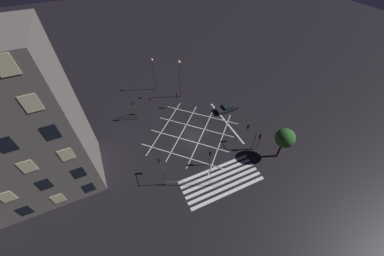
{
  "coord_description": "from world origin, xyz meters",
  "views": [
    {
      "loc": [
        -11.11,
        -24.25,
        28.63
      ],
      "look_at": [
        0.0,
        0.0,
        1.44
      ],
      "focal_mm": 20.0,
      "sensor_mm": 36.0,
      "label": 1
    }
  ],
  "objects_px": {
    "traffic_light_sw_cross": "(161,167)",
    "traffic_light_se_cross": "(251,132)",
    "traffic_light_nw_main": "(144,103)",
    "traffic_light_median_north": "(177,97)",
    "waiting_car": "(227,108)",
    "traffic_light_se_main": "(259,139)",
    "street_tree_near": "(285,138)",
    "street_lamp_east": "(153,68)",
    "street_lamp_west": "(179,71)",
    "traffic_light_nw_cross": "(134,107)",
    "traffic_light_median_south": "(210,155)"
  },
  "relations": [
    {
      "from": "waiting_car",
      "to": "traffic_light_median_north",
      "type": "bearing_deg",
      "value": -29.27
    },
    {
      "from": "traffic_light_se_main",
      "to": "traffic_light_median_south",
      "type": "xyz_separation_m",
      "value": [
        -8.69,
        0.59,
        -0.32
      ]
    },
    {
      "from": "street_lamp_west",
      "to": "traffic_light_nw_main",
      "type": "bearing_deg",
      "value": -161.3
    },
    {
      "from": "street_lamp_east",
      "to": "street_lamp_west",
      "type": "xyz_separation_m",
      "value": [
        4.02,
        -4.92,
        1.13
      ]
    },
    {
      "from": "traffic_light_se_main",
      "to": "waiting_car",
      "type": "bearing_deg",
      "value": -94.15
    },
    {
      "from": "traffic_light_median_north",
      "to": "traffic_light_se_cross",
      "type": "bearing_deg",
      "value": 27.44
    },
    {
      "from": "traffic_light_se_main",
      "to": "street_lamp_east",
      "type": "relative_size",
      "value": 0.51
    },
    {
      "from": "traffic_light_sw_cross",
      "to": "traffic_light_nw_cross",
      "type": "bearing_deg",
      "value": 1.43
    },
    {
      "from": "traffic_light_sw_cross",
      "to": "waiting_car",
      "type": "height_order",
      "value": "traffic_light_sw_cross"
    },
    {
      "from": "traffic_light_sw_cross",
      "to": "street_lamp_west",
      "type": "relative_size",
      "value": 0.45
    },
    {
      "from": "traffic_light_nw_main",
      "to": "street_lamp_west",
      "type": "height_order",
      "value": "street_lamp_west"
    },
    {
      "from": "traffic_light_median_south",
      "to": "traffic_light_se_cross",
      "type": "xyz_separation_m",
      "value": [
        8.08,
        0.98,
        0.61
      ]
    },
    {
      "from": "traffic_light_se_cross",
      "to": "traffic_light_median_north",
      "type": "height_order",
      "value": "traffic_light_se_cross"
    },
    {
      "from": "traffic_light_se_main",
      "to": "street_tree_near",
      "type": "xyz_separation_m",
      "value": [
        2.29,
        -2.62,
        1.72
      ]
    },
    {
      "from": "traffic_light_nw_main",
      "to": "waiting_car",
      "type": "height_order",
      "value": "traffic_light_nw_main"
    },
    {
      "from": "traffic_light_sw_cross",
      "to": "waiting_car",
      "type": "xyz_separation_m",
      "value": [
        17.04,
        9.55,
        -2.24
      ]
    },
    {
      "from": "street_lamp_east",
      "to": "waiting_car",
      "type": "relative_size",
      "value": 1.63
    },
    {
      "from": "waiting_car",
      "to": "traffic_light_se_main",
      "type": "bearing_deg",
      "value": 85.85
    },
    {
      "from": "traffic_light_median_south",
      "to": "traffic_light_nw_cross",
      "type": "distance_m",
      "value": 17.15
    },
    {
      "from": "traffic_light_median_north",
      "to": "traffic_light_nw_cross",
      "type": "bearing_deg",
      "value": -89.22
    },
    {
      "from": "street_tree_near",
      "to": "traffic_light_median_south",
      "type": "bearing_deg",
      "value": 163.72
    },
    {
      "from": "traffic_light_sw_cross",
      "to": "traffic_light_median_north",
      "type": "distance_m",
      "value": 16.67
    },
    {
      "from": "street_lamp_west",
      "to": "traffic_light_sw_cross",
      "type": "bearing_deg",
      "value": -120.04
    },
    {
      "from": "traffic_light_median_north",
      "to": "street_tree_near",
      "type": "distance_m",
      "value": 21.29
    },
    {
      "from": "traffic_light_sw_cross",
      "to": "traffic_light_median_north",
      "type": "height_order",
      "value": "traffic_light_sw_cross"
    },
    {
      "from": "waiting_car",
      "to": "traffic_light_median_south",
      "type": "bearing_deg",
      "value": 47.5
    },
    {
      "from": "street_lamp_west",
      "to": "street_tree_near",
      "type": "distance_m",
      "value": 23.28
    },
    {
      "from": "traffic_light_median_south",
      "to": "street_lamp_east",
      "type": "distance_m",
      "value": 23.58
    },
    {
      "from": "traffic_light_se_main",
      "to": "traffic_light_nw_cross",
      "type": "height_order",
      "value": "traffic_light_nw_cross"
    },
    {
      "from": "traffic_light_nw_main",
      "to": "street_lamp_west",
      "type": "bearing_deg",
      "value": 18.7
    },
    {
      "from": "street_tree_near",
      "to": "street_lamp_east",
      "type": "bearing_deg",
      "value": 114.94
    },
    {
      "from": "traffic_light_se_main",
      "to": "street_lamp_west",
      "type": "relative_size",
      "value": 0.45
    },
    {
      "from": "street_tree_near",
      "to": "waiting_car",
      "type": "distance_m",
      "value": 14.17
    },
    {
      "from": "traffic_light_sw_cross",
      "to": "traffic_light_nw_main",
      "type": "distance_m",
      "value": 14.87
    },
    {
      "from": "traffic_light_nw_main",
      "to": "traffic_light_median_north",
      "type": "distance_m",
      "value": 6.55
    },
    {
      "from": "traffic_light_sw_cross",
      "to": "traffic_light_se_cross",
      "type": "height_order",
      "value": "traffic_light_se_cross"
    },
    {
      "from": "traffic_light_median_south",
      "to": "traffic_light_se_cross",
      "type": "relative_size",
      "value": 0.82
    },
    {
      "from": "traffic_light_nw_main",
      "to": "traffic_light_median_north",
      "type": "bearing_deg",
      "value": -2.22
    },
    {
      "from": "waiting_car",
      "to": "traffic_light_nw_cross",
      "type": "bearing_deg",
      "value": -15.56
    },
    {
      "from": "traffic_light_nw_cross",
      "to": "street_tree_near",
      "type": "distance_m",
      "value": 26.41
    },
    {
      "from": "traffic_light_nw_main",
      "to": "traffic_light_median_south",
      "type": "xyz_separation_m",
      "value": [
        5.88,
        -15.56,
        -0.83
      ]
    },
    {
      "from": "traffic_light_se_cross",
      "to": "traffic_light_nw_main",
      "type": "bearing_deg",
      "value": 43.73
    },
    {
      "from": "traffic_light_median_north",
      "to": "street_lamp_west",
      "type": "xyz_separation_m",
      "value": [
        2.01,
        3.14,
        3.8
      ]
    },
    {
      "from": "traffic_light_median_south",
      "to": "traffic_light_sw_cross",
      "type": "bearing_deg",
      "value": 83.99
    },
    {
      "from": "traffic_light_nw_cross",
      "to": "traffic_light_median_north",
      "type": "relative_size",
      "value": 1.22
    },
    {
      "from": "traffic_light_median_south",
      "to": "street_tree_near",
      "type": "distance_m",
      "value": 11.62
    },
    {
      "from": "traffic_light_nw_main",
      "to": "traffic_light_se_cross",
      "type": "height_order",
      "value": "traffic_light_nw_main"
    },
    {
      "from": "traffic_light_nw_cross",
      "to": "street_lamp_west",
      "type": "bearing_deg",
      "value": 107.12
    },
    {
      "from": "traffic_light_sw_cross",
      "to": "waiting_car",
      "type": "relative_size",
      "value": 0.83
    },
    {
      "from": "traffic_light_se_cross",
      "to": "street_tree_near",
      "type": "relative_size",
      "value": 0.69
    }
  ]
}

